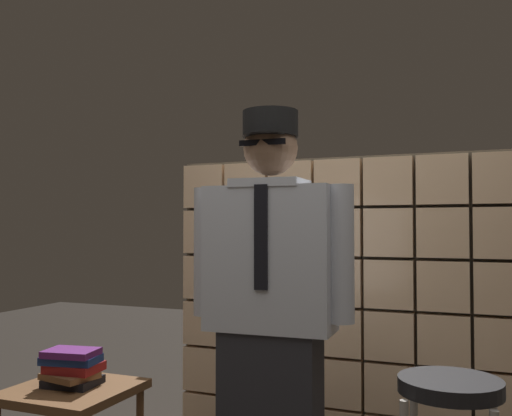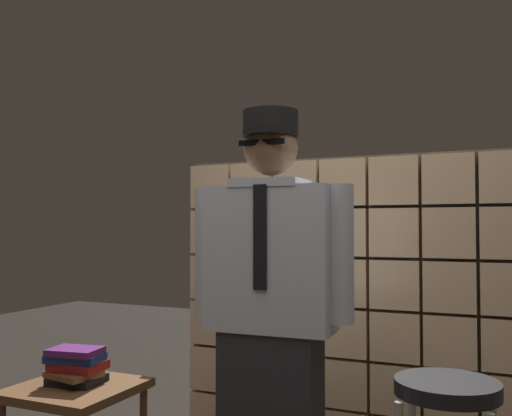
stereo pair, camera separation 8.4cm
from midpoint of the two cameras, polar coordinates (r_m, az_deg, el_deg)
The scene contains 4 objects.
glass_block_wall at distance 3.28m, azimuth 9.72°, elevation -9.86°, with size 2.00×0.10×1.71m.
standing_person at distance 2.41m, azimuth 2.51°, elevation -10.56°, with size 0.71×0.30×1.78m.
side_table at distance 2.86m, azimuth -16.89°, elevation -18.21°, with size 0.52×0.52×0.56m.
book_stack at distance 2.83m, azimuth -16.86°, elevation -15.04°, with size 0.27×0.23×0.17m.
Camera 2 is at (0.84, -1.75, 1.29)m, focal length 39.63 mm.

